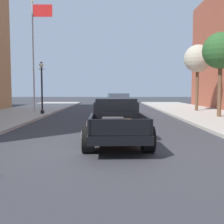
{
  "coord_description": "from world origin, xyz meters",
  "views": [
    {
      "loc": [
        0.17,
        -8.78,
        1.87
      ],
      "look_at": [
        0.15,
        2.22,
        1.0
      ],
      "focal_mm": 43.97,
      "sensor_mm": 36.0,
      "label": 1
    }
  ],
  "objects_px": {
    "street_lamp_far": "(42,83)",
    "street_tree_third": "(198,59)",
    "hotrod_truck_black": "(116,122)",
    "flagpole": "(36,44)",
    "car_background_red": "(118,105)",
    "street_tree_second": "(221,51)"
  },
  "relations": [
    {
      "from": "street_lamp_far",
      "to": "street_tree_third",
      "type": "distance_m",
      "value": 13.01
    },
    {
      "from": "hotrod_truck_black",
      "to": "flagpole",
      "type": "bearing_deg",
      "value": 115.59
    },
    {
      "from": "hotrod_truck_black",
      "to": "street_lamp_far",
      "type": "relative_size",
      "value": 1.3
    },
    {
      "from": "car_background_red",
      "to": "street_tree_second",
      "type": "xyz_separation_m",
      "value": [
        6.61,
        -3.24,
        3.63
      ]
    },
    {
      "from": "hotrod_truck_black",
      "to": "flagpole",
      "type": "height_order",
      "value": "flagpole"
    },
    {
      "from": "car_background_red",
      "to": "flagpole",
      "type": "relative_size",
      "value": 0.48
    },
    {
      "from": "car_background_red",
      "to": "flagpole",
      "type": "distance_m",
      "value": 8.76
    },
    {
      "from": "car_background_red",
      "to": "street_lamp_far",
      "type": "bearing_deg",
      "value": -171.64
    },
    {
      "from": "street_lamp_far",
      "to": "street_tree_second",
      "type": "height_order",
      "value": "street_tree_second"
    },
    {
      "from": "car_background_red",
      "to": "street_tree_second",
      "type": "relative_size",
      "value": 0.81
    },
    {
      "from": "hotrod_truck_black",
      "to": "street_tree_second",
      "type": "height_order",
      "value": "street_tree_second"
    },
    {
      "from": "hotrod_truck_black",
      "to": "car_background_red",
      "type": "xyz_separation_m",
      "value": [
        0.31,
        11.49,
        0.01
      ]
    },
    {
      "from": "car_background_red",
      "to": "street_lamp_far",
      "type": "xyz_separation_m",
      "value": [
        -5.65,
        -0.83,
        1.62
      ]
    },
    {
      "from": "hotrod_truck_black",
      "to": "street_tree_second",
      "type": "xyz_separation_m",
      "value": [
        6.92,
        8.25,
        3.64
      ]
    },
    {
      "from": "street_tree_second",
      "to": "street_lamp_far",
      "type": "bearing_deg",
      "value": 168.86
    },
    {
      "from": "street_lamp_far",
      "to": "street_tree_third",
      "type": "xyz_separation_m",
      "value": [
        12.46,
        3.06,
        2.13
      ]
    },
    {
      "from": "hotrod_truck_black",
      "to": "street_lamp_far",
      "type": "height_order",
      "value": "street_lamp_far"
    },
    {
      "from": "flagpole",
      "to": "street_lamp_far",
      "type": "bearing_deg",
      "value": -68.16
    },
    {
      "from": "flagpole",
      "to": "street_tree_second",
      "type": "distance_m",
      "value": 14.57
    },
    {
      "from": "car_background_red",
      "to": "flagpole",
      "type": "xyz_separation_m",
      "value": [
        -6.85,
        2.17,
        5.0
      ]
    },
    {
      "from": "flagpole",
      "to": "street_tree_second",
      "type": "height_order",
      "value": "flagpole"
    },
    {
      "from": "hotrod_truck_black",
      "to": "flagpole",
      "type": "distance_m",
      "value": 15.96
    }
  ]
}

